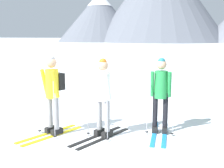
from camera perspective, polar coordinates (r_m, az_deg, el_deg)
The scene contains 4 objects.
ground_plane at distance 6.41m, azimuth -0.43°, elevation -9.73°, with size 400.00×400.00×0.00m, color white.
skier_in_yellow at distance 6.23m, azimuth -11.73°, elevation -1.28°, with size 0.85×1.58×1.71m.
skier_in_white at distance 5.95m, azimuth -1.86°, elevation -2.18°, with size 0.83×1.59×1.67m.
skier_in_green at distance 6.28m, azimuth 9.72°, elevation -1.47°, with size 0.61×1.63×1.66m.
Camera 1 is at (2.08, -5.68, 2.13)m, focal length 45.80 mm.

